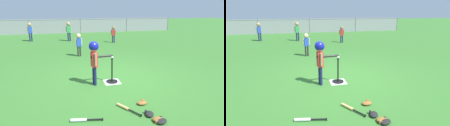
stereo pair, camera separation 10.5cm
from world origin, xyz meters
TOP-DOWN VIEW (x-y plane):
  - ground_plane at (0.00, 0.00)m, footprint 60.00×60.00m
  - home_plate at (-0.18, -0.34)m, footprint 0.44×0.44m
  - batting_tee at (-0.18, -0.34)m, footprint 0.32×0.32m
  - baseball_on_tee at (-0.18, -0.34)m, footprint 0.07×0.07m
  - batter_child at (-0.67, -0.40)m, footprint 0.64×0.33m
  - fielder_deep_center at (-0.82, 2.88)m, footprint 0.28×0.19m
  - fielder_deep_left at (1.44, 5.78)m, footprint 0.28×0.19m
  - fielder_near_left at (-3.40, 7.45)m, footprint 0.32×0.23m
  - fielder_near_right at (-1.09, 6.97)m, footprint 0.35×0.23m
  - spare_bat_silver at (-1.18, -2.08)m, footprint 0.59×0.16m
  - spare_bat_wood at (-0.29, -1.85)m, footprint 0.37×0.57m
  - glove_by_plate at (0.09, -2.20)m, footprint 0.23×0.27m
  - glove_near_bats at (0.20, -2.47)m, footprint 0.27×0.24m
  - glove_tossed_aside at (0.16, -2.41)m, footprint 0.23×0.17m
  - glove_outfield_drop at (0.13, -1.74)m, footprint 0.25×0.21m
  - outfield_fence at (0.00, 11.00)m, footprint 16.06×0.06m

SIDE VIEW (x-z plane):
  - ground_plane at x=0.00m, z-range 0.00..0.00m
  - home_plate at x=-0.18m, z-range 0.00..0.01m
  - spare_bat_silver at x=-1.18m, z-range 0.00..0.06m
  - spare_bat_wood at x=-0.29m, z-range 0.00..0.06m
  - glove_by_plate at x=0.09m, z-range 0.00..0.07m
  - glove_near_bats at x=0.20m, z-range 0.00..0.07m
  - glove_tossed_aside at x=0.16m, z-range 0.00..0.07m
  - glove_outfield_drop at x=0.13m, z-range 0.00..0.07m
  - batting_tee at x=-0.18m, z-range -0.23..0.45m
  - outfield_fence at x=0.00m, z-range 0.04..1.19m
  - fielder_deep_left at x=1.44m, z-range 0.14..1.10m
  - fielder_deep_center at x=-0.82m, z-range 0.14..1.11m
  - baseball_on_tee at x=-0.18m, z-range 0.68..0.75m
  - fielder_near_left at x=-3.40m, z-range 0.16..1.30m
  - fielder_near_right at x=-1.09m, z-range 0.17..1.34m
  - batter_child at x=-0.67m, z-range 0.25..1.42m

